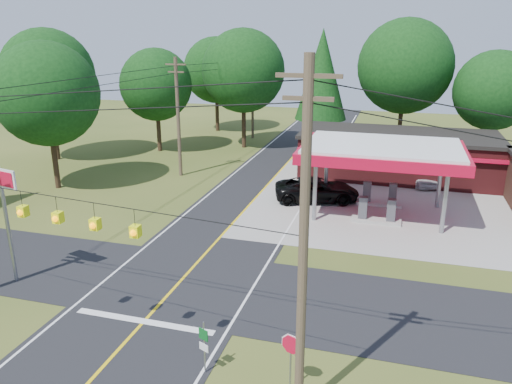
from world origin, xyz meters
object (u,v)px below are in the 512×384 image
(sedan_car, at_px, (421,176))
(big_stop_sign, at_px, (3,199))
(octagonal_stop_sign, at_px, (291,349))
(gas_canopy, at_px, (382,153))
(suv_car, at_px, (317,190))

(sedan_car, height_order, big_stop_sign, big_stop_sign)
(sedan_car, distance_m, octagonal_stop_sign, 27.49)
(gas_canopy, distance_m, big_stop_sign, 22.68)
(sedan_car, relative_size, octagonal_stop_sign, 1.90)
(sedan_car, bearing_deg, octagonal_stop_sign, -116.76)
(gas_canopy, xyz_separation_m, big_stop_sign, (-17.00, -15.01, 0.09))
(suv_car, relative_size, octagonal_stop_sign, 2.76)
(big_stop_sign, bearing_deg, gas_canopy, 41.44)
(big_stop_sign, height_order, octagonal_stop_sign, big_stop_sign)
(suv_car, distance_m, big_stop_sign, 21.00)
(octagonal_stop_sign, bearing_deg, suv_car, 96.95)
(sedan_car, xyz_separation_m, octagonal_stop_sign, (-5.00, -27.01, 0.93))
(gas_canopy, relative_size, suv_car, 1.73)
(gas_canopy, bearing_deg, big_stop_sign, -138.56)
(gas_canopy, distance_m, octagonal_stop_sign, 19.30)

